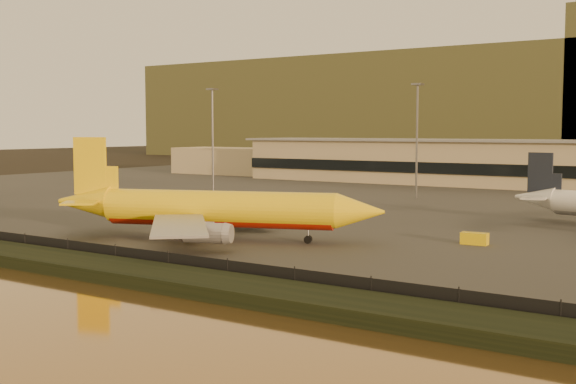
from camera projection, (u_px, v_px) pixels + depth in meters
name	position (u px, v px, depth m)	size (l,w,h in m)	color
ground	(229.00, 255.00, 88.54)	(900.00, 900.00, 0.00)	black
embankment	(127.00, 272.00, 74.35)	(320.00, 7.00, 1.40)	black
tarmac	(482.00, 196.00, 167.50)	(320.00, 220.00, 0.20)	#2D2D2D
perimeter_fence	(154.00, 261.00, 77.62)	(300.00, 0.05, 2.20)	black
terminal_building	(467.00, 163.00, 200.34)	(202.00, 25.00, 12.60)	tan
apron_light_masts	(526.00, 128.00, 141.30)	(152.20, 12.20, 25.40)	slate
dhl_cargo_jet	(214.00, 209.00, 99.46)	(45.87, 43.56, 14.14)	yellow
gse_vehicle_yellow	(475.00, 239.00, 95.65)	(3.50, 1.57, 1.57)	yellow
gse_vehicle_white	(247.00, 207.00, 133.80)	(3.97, 1.79, 1.79)	silver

